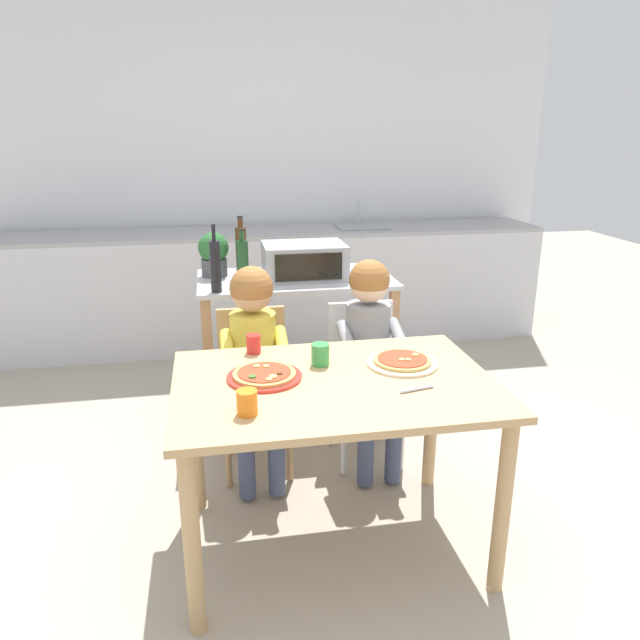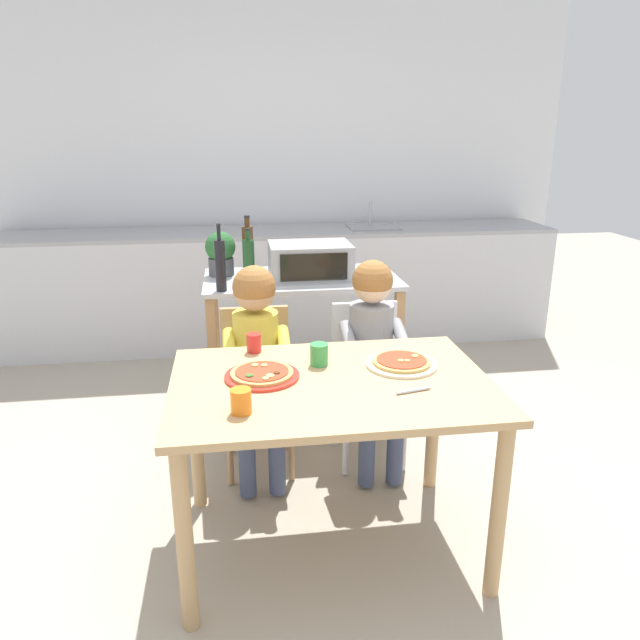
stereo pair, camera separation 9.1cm
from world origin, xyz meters
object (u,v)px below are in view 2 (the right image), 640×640
object	(u,v)px
potted_herb_plant	(221,253)
dining_chair_left	(257,377)
pizza_plate_cream	(401,363)
drinking_cup_orange	(241,401)
drinking_cup_red	(254,343)
dining_chair_right	(367,370)
child_in_yellow_shirt	(257,345)
bottle_tall_green_wine	(248,249)
dining_table	(331,406)
bottle_slim_sauce	(220,265)
kitchen_island_cart	(302,324)
child_in_grey_shirt	(374,340)
bottle_dark_olive_oil	(249,259)
drinking_cup_green	(319,354)
pizza_plate_red_rimmed	(262,374)
toaster_oven	(310,261)
serving_spoon	(413,391)

from	to	relation	value
potted_herb_plant	dining_chair_left	distance (m)	0.83
dining_chair_left	pizza_plate_cream	world-z (taller)	dining_chair_left
drinking_cup_orange	drinking_cup_red	distance (m)	0.58
drinking_cup_orange	dining_chair_right	bearing A→B (deg)	55.08
potted_herb_plant	dining_chair_right	world-z (taller)	potted_herb_plant
child_in_yellow_shirt	dining_chair_left	bearing A→B (deg)	90.00
bottle_tall_green_wine	dining_table	size ratio (longest dim) A/B	0.28
potted_herb_plant	dining_chair_left	xyz separation A→B (m)	(0.16, -0.63, -0.52)
bottle_slim_sauce	dining_chair_right	distance (m)	0.94
potted_herb_plant	bottle_slim_sauce	bearing A→B (deg)	-89.39
kitchen_island_cart	child_in_grey_shirt	distance (m)	0.69
bottle_dark_olive_oil	child_in_yellow_shirt	size ratio (longest dim) A/B	0.28
child_in_yellow_shirt	pizza_plate_cream	size ratio (longest dim) A/B	3.58
drinking_cup_green	bottle_slim_sauce	bearing A→B (deg)	115.96
pizza_plate_red_rimmed	child_in_grey_shirt	bearing A→B (deg)	42.97
child_in_yellow_shirt	drinking_cup_red	xyz separation A→B (m)	(-0.02, -0.25, 0.10)
dining_chair_left	drinking_cup_orange	bearing A→B (deg)	-95.22
toaster_oven	pizza_plate_cream	size ratio (longest dim) A/B	1.57
dining_chair_left	dining_chair_right	xyz separation A→B (m)	(0.57, 0.00, 0.00)
pizza_plate_cream	child_in_yellow_shirt	bearing A→B (deg)	139.42
dining_chair_left	child_in_grey_shirt	bearing A→B (deg)	-11.15
toaster_oven	child_in_yellow_shirt	size ratio (longest dim) A/B	0.44
kitchen_island_cart	serving_spoon	world-z (taller)	kitchen_island_cart
potted_herb_plant	dining_chair_left	bearing A→B (deg)	-75.35
dining_chair_right	drinking_cup_green	bearing A→B (deg)	-121.11
potted_herb_plant	dining_chair_right	xyz separation A→B (m)	(0.74, -0.62, -0.52)
bottle_dark_olive_oil	drinking_cup_red	bearing A→B (deg)	-90.79
dining_chair_left	drinking_cup_orange	distance (m)	1.00
child_in_grey_shirt	serving_spoon	size ratio (longest dim) A/B	7.55
drinking_cup_red	serving_spoon	bearing A→B (deg)	-41.61
pizza_plate_cream	drinking_cup_green	size ratio (longest dim) A/B	3.23
bottle_dark_olive_oil	bottle_slim_sauce	world-z (taller)	bottle_slim_sauce
toaster_oven	dining_table	world-z (taller)	toaster_oven
dining_chair_left	child_in_grey_shirt	size ratio (longest dim) A/B	0.77
potted_herb_plant	drinking_cup_red	bearing A→B (deg)	-81.67
dining_table	drinking_cup_orange	distance (m)	0.44
bottle_slim_sauce	drinking_cup_red	size ratio (longest dim) A/B	4.31
child_in_yellow_shirt	drinking_cup_orange	size ratio (longest dim) A/B	12.08
potted_herb_plant	pizza_plate_red_rimmed	size ratio (longest dim) A/B	0.86
dining_chair_right	pizza_plate_cream	distance (m)	0.67
potted_herb_plant	pizza_plate_red_rimmed	distance (m)	1.30
drinking_cup_red	serving_spoon	distance (m)	0.76
dining_chair_left	pizza_plate_cream	size ratio (longest dim) A/B	2.77
dining_chair_left	pizza_plate_red_rimmed	distance (m)	0.71
dining_chair_right	drinking_cup_orange	xyz separation A→B (m)	(-0.66, -0.94, 0.32)
child_in_grey_shirt	potted_herb_plant	bearing A→B (deg)	134.90
kitchen_island_cart	drinking_cup_green	xyz separation A→B (m)	(-0.05, -1.06, 0.22)
pizza_plate_red_rimmed	bottle_tall_green_wine	bearing A→B (deg)	90.29
dining_chair_right	drinking_cup_red	size ratio (longest dim) A/B	9.86
drinking_cup_red	bottle_dark_olive_oil	bearing A→B (deg)	89.21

